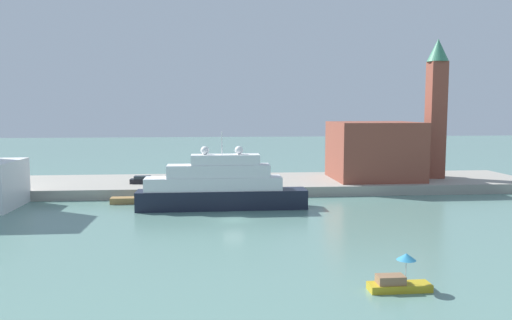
{
  "coord_description": "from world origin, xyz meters",
  "views": [
    {
      "loc": [
        -2.96,
        -63.81,
        14.32
      ],
      "look_at": [
        3.49,
        6.0,
        7.23
      ],
      "focal_mm": 35.01,
      "sensor_mm": 36.0,
      "label": 1
    }
  ],
  "objects_px": {
    "bell_tower": "(436,103)",
    "mooring_bollard": "(262,184)",
    "person_figure": "(175,182)",
    "harbor_building": "(374,151)",
    "work_barge": "(131,200)",
    "parked_car": "(143,180)",
    "large_yacht": "(220,187)",
    "small_motorboat": "(398,280)"
  },
  "relations": [
    {
      "from": "bell_tower",
      "to": "parked_car",
      "type": "bearing_deg",
      "value": -177.46
    },
    {
      "from": "large_yacht",
      "to": "person_figure",
      "type": "height_order",
      "value": "large_yacht"
    },
    {
      "from": "large_yacht",
      "to": "mooring_bollard",
      "type": "distance_m",
      "value": 11.94
    },
    {
      "from": "small_motorboat",
      "to": "large_yacht",
      "type": "bearing_deg",
      "value": 111.42
    },
    {
      "from": "mooring_bollard",
      "to": "large_yacht",
      "type": "bearing_deg",
      "value": -127.12
    },
    {
      "from": "bell_tower",
      "to": "mooring_bollard",
      "type": "distance_m",
      "value": 36.52
    },
    {
      "from": "bell_tower",
      "to": "mooring_bollard",
      "type": "bearing_deg",
      "value": -166.41
    },
    {
      "from": "small_motorboat",
      "to": "person_figure",
      "type": "relative_size",
      "value": 2.85
    },
    {
      "from": "bell_tower",
      "to": "person_figure",
      "type": "height_order",
      "value": "bell_tower"
    },
    {
      "from": "bell_tower",
      "to": "harbor_building",
      "type": "bearing_deg",
      "value": -177.82
    },
    {
      "from": "large_yacht",
      "to": "mooring_bollard",
      "type": "bearing_deg",
      "value": 52.88
    },
    {
      "from": "harbor_building",
      "to": "parked_car",
      "type": "relative_size",
      "value": 3.29
    },
    {
      "from": "harbor_building",
      "to": "bell_tower",
      "type": "xyz_separation_m",
      "value": [
        11.64,
        0.44,
        8.61
      ]
    },
    {
      "from": "small_motorboat",
      "to": "mooring_bollard",
      "type": "bearing_deg",
      "value": 98.15
    },
    {
      "from": "large_yacht",
      "to": "mooring_bollard",
      "type": "relative_size",
      "value": 28.44
    },
    {
      "from": "work_barge",
      "to": "parked_car",
      "type": "relative_size",
      "value": 1.3
    },
    {
      "from": "harbor_building",
      "to": "bell_tower",
      "type": "bearing_deg",
      "value": 2.18
    },
    {
      "from": "harbor_building",
      "to": "mooring_bollard",
      "type": "distance_m",
      "value": 23.18
    },
    {
      "from": "work_barge",
      "to": "bell_tower",
      "type": "relative_size",
      "value": 0.23
    },
    {
      "from": "parked_car",
      "to": "mooring_bollard",
      "type": "distance_m",
      "value": 20.78
    },
    {
      "from": "person_figure",
      "to": "work_barge",
      "type": "bearing_deg",
      "value": -143.37
    },
    {
      "from": "small_motorboat",
      "to": "harbor_building",
      "type": "relative_size",
      "value": 0.33
    },
    {
      "from": "bell_tower",
      "to": "mooring_bollard",
      "type": "relative_size",
      "value": 29.63
    },
    {
      "from": "parked_car",
      "to": "person_figure",
      "type": "distance_m",
      "value": 7.52
    },
    {
      "from": "large_yacht",
      "to": "harbor_building",
      "type": "distance_m",
      "value": 33.46
    },
    {
      "from": "work_barge",
      "to": "harbor_building",
      "type": "height_order",
      "value": "harbor_building"
    },
    {
      "from": "bell_tower",
      "to": "mooring_bollard",
      "type": "height_order",
      "value": "bell_tower"
    },
    {
      "from": "large_yacht",
      "to": "harbor_building",
      "type": "bearing_deg",
      "value": 30.8
    },
    {
      "from": "harbor_building",
      "to": "bell_tower",
      "type": "height_order",
      "value": "bell_tower"
    },
    {
      "from": "large_yacht",
      "to": "bell_tower",
      "type": "xyz_separation_m",
      "value": [
        40.2,
        17.47,
        12.32
      ]
    },
    {
      "from": "large_yacht",
      "to": "harbor_building",
      "type": "height_order",
      "value": "harbor_building"
    },
    {
      "from": "large_yacht",
      "to": "bell_tower",
      "type": "distance_m",
      "value": 45.53
    },
    {
      "from": "parked_car",
      "to": "person_figure",
      "type": "bearing_deg",
      "value": -40.43
    },
    {
      "from": "harbor_building",
      "to": "work_barge",
      "type": "bearing_deg",
      "value": -164.63
    },
    {
      "from": "parked_car",
      "to": "mooring_bollard",
      "type": "xyz_separation_m",
      "value": [
        20.0,
        -5.63,
        -0.14
      ]
    },
    {
      "from": "small_motorboat",
      "to": "work_barge",
      "type": "bearing_deg",
      "value": 124.2
    },
    {
      "from": "parked_car",
      "to": "mooring_bollard",
      "type": "bearing_deg",
      "value": -15.72
    },
    {
      "from": "work_barge",
      "to": "person_figure",
      "type": "distance_m",
      "value": 8.27
    },
    {
      "from": "small_motorboat",
      "to": "harbor_building",
      "type": "xyz_separation_m",
      "value": [
        15.12,
        51.28,
        6.02
      ]
    },
    {
      "from": "small_motorboat",
      "to": "mooring_bollard",
      "type": "distance_m",
      "value": 44.2
    },
    {
      "from": "large_yacht",
      "to": "person_figure",
      "type": "bearing_deg",
      "value": 124.76
    },
    {
      "from": "work_barge",
      "to": "mooring_bollard",
      "type": "xyz_separation_m",
      "value": [
        20.72,
        4.03,
        1.62
      ]
    }
  ]
}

